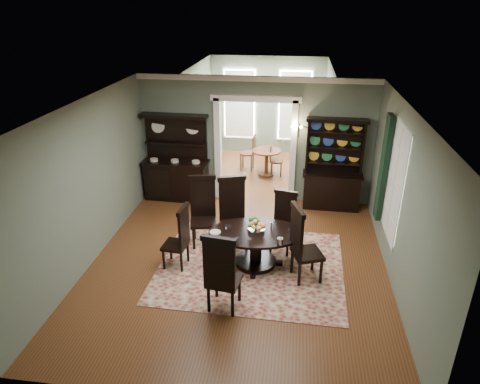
# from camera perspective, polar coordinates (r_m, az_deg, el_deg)

# --- Properties ---
(room) EXTENTS (5.51, 6.01, 3.01)m
(room) POSITION_cam_1_polar(r_m,az_deg,el_deg) (7.41, -0.29, 0.55)
(room) COLOR brown
(room) RESTS_ON ground
(parlor) EXTENTS (3.51, 3.50, 3.01)m
(parlor) POSITION_cam_1_polar(r_m,az_deg,el_deg) (12.60, 3.27, 10.44)
(parlor) COLOR brown
(parlor) RESTS_ON ground
(doorway_trim) EXTENTS (2.08, 0.25, 2.57)m
(doorway_trim) POSITION_cam_1_polar(r_m,az_deg,el_deg) (10.14, 2.07, 7.53)
(doorway_trim) COLOR white
(doorway_trim) RESTS_ON floor
(right_window) EXTENTS (0.15, 1.47, 2.12)m
(right_window) POSITION_cam_1_polar(r_m,az_deg,el_deg) (8.33, 19.28, 2.11)
(right_window) COLOR white
(right_window) RESTS_ON wall_right
(wall_sconce) EXTENTS (0.27, 0.21, 0.21)m
(wall_sconce) POSITION_cam_1_polar(r_m,az_deg,el_deg) (9.88, 7.55, 8.50)
(wall_sconce) COLOR #B78030
(wall_sconce) RESTS_ON back_wall_right
(rug) EXTENTS (3.45, 2.91, 0.01)m
(rug) POSITION_cam_1_polar(r_m,az_deg,el_deg) (8.12, 1.46, -9.80)
(rug) COLOR maroon
(rug) RESTS_ON floor
(dining_table) EXTENTS (1.88, 1.82, 0.69)m
(dining_table) POSITION_cam_1_polar(r_m,az_deg,el_deg) (7.94, 2.14, -6.64)
(dining_table) COLOR black
(dining_table) RESTS_ON rug
(centerpiece) EXTENTS (1.58, 1.02, 0.26)m
(centerpiece) POSITION_cam_1_polar(r_m,az_deg,el_deg) (7.82, 2.20, -4.73)
(centerpiece) COLOR silver
(centerpiece) RESTS_ON dining_table
(chair_far_left) EXTENTS (0.61, 0.59, 1.42)m
(chair_far_left) POSITION_cam_1_polar(r_m,az_deg,el_deg) (8.56, -4.95, -2.19)
(chair_far_left) COLOR black
(chair_far_left) RESTS_ON rug
(chair_far_mid) EXTENTS (0.68, 0.66, 1.45)m
(chair_far_mid) POSITION_cam_1_polar(r_m,az_deg,el_deg) (8.42, -0.93, -2.49)
(chair_far_mid) COLOR black
(chair_far_mid) RESTS_ON rug
(chair_far_right) EXTENTS (0.54, 0.52, 1.22)m
(chair_far_right) POSITION_cam_1_polar(r_m,az_deg,el_deg) (8.39, 5.85, -3.65)
(chair_far_right) COLOR black
(chair_far_right) RESTS_ON rug
(chair_end_left) EXTENTS (0.48, 0.50, 1.24)m
(chair_end_left) POSITION_cam_1_polar(r_m,az_deg,el_deg) (7.85, -8.01, -5.81)
(chair_end_left) COLOR black
(chair_end_left) RESTS_ON rug
(chair_end_right) EXTENTS (0.65, 0.67, 1.43)m
(chair_end_right) POSITION_cam_1_polar(r_m,az_deg,el_deg) (7.46, 8.20, -6.67)
(chair_end_right) COLOR black
(chair_end_right) RESTS_ON rug
(chair_near) EXTENTS (0.59, 0.57, 1.42)m
(chair_near) POSITION_cam_1_polar(r_m,az_deg,el_deg) (6.68, -2.50, -10.62)
(chair_near) COLOR black
(chair_near) RESTS_ON rug
(sideboard) EXTENTS (1.61, 0.61, 2.10)m
(sideboard) POSITION_cam_1_polar(r_m,az_deg,el_deg) (10.56, -8.48, 2.89)
(sideboard) COLOR black
(sideboard) RESTS_ON floor
(welsh_dresser) EXTENTS (1.38, 0.53, 2.14)m
(welsh_dresser) POSITION_cam_1_polar(r_m,az_deg,el_deg) (10.20, 12.21, 2.05)
(welsh_dresser) COLOR black
(welsh_dresser) RESTS_ON floor
(parlor_table) EXTENTS (0.80, 0.80, 0.74)m
(parlor_table) POSITION_cam_1_polar(r_m,az_deg,el_deg) (11.93, 3.55, 4.42)
(parlor_table) COLOR #522917
(parlor_table) RESTS_ON parlor_floor
(parlor_chair_left) EXTENTS (0.45, 0.44, 1.04)m
(parlor_chair_left) POSITION_cam_1_polar(r_m,az_deg,el_deg) (12.30, 1.30, 5.45)
(parlor_chair_left) COLOR #522917
(parlor_chair_left) RESTS_ON parlor_floor
(parlor_chair_right) EXTENTS (0.37, 0.37, 0.89)m
(parlor_chair_right) POSITION_cam_1_polar(r_m,az_deg,el_deg) (11.95, 4.60, 4.38)
(parlor_chair_right) COLOR #522917
(parlor_chair_right) RESTS_ON parlor_floor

